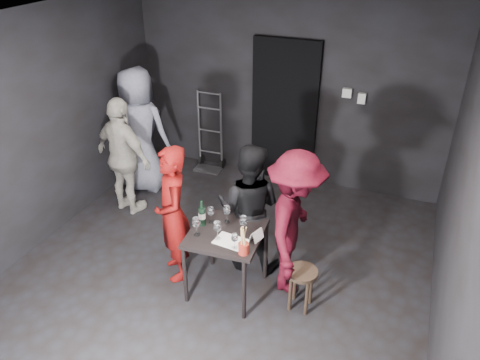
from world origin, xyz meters
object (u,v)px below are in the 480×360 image
at_px(woman_black, 249,208).
at_px(bystander_grey, 138,119).
at_px(wine_bottle, 202,216).
at_px(hand_truck, 210,155).
at_px(server_red, 173,213).
at_px(man_maroon, 295,220).
at_px(bystander_cream, 123,154).
at_px(tasting_table, 226,240).
at_px(breadstick_cup, 244,241).
at_px(stool, 302,279).

xyz_separation_m(woman_black, bystander_grey, (-2.04, 1.07, 0.32)).
bearing_deg(wine_bottle, bystander_grey, 137.94).
distance_m(hand_truck, server_red, 2.58).
relative_size(server_red, man_maroon, 0.94).
bearing_deg(bystander_cream, tasting_table, 167.58).
bearing_deg(breadstick_cup, wine_bottle, 153.62).
xyz_separation_m(stool, woman_black, (-0.74, 0.46, 0.38)).
height_order(tasting_table, breadstick_cup, breadstick_cup).
relative_size(tasting_table, stool, 1.60).
relative_size(woman_black, wine_bottle, 5.19).
xyz_separation_m(tasting_table, woman_black, (0.05, 0.50, 0.10)).
relative_size(tasting_table, bystander_grey, 0.35).
xyz_separation_m(stool, bystander_cream, (-2.64, 0.92, 0.48)).
bearing_deg(stool, tasting_table, -177.41).
relative_size(hand_truck, server_red, 0.78).
distance_m(bystander_grey, wine_bottle, 2.31).
height_order(stool, woman_black, woman_black).
bearing_deg(breadstick_cup, hand_truck, 121.03).
bearing_deg(bystander_cream, server_red, 158.23).
bearing_deg(man_maroon, tasting_table, 110.81).
distance_m(tasting_table, server_red, 0.64).
distance_m(bystander_grey, breadstick_cup, 2.91).
distance_m(tasting_table, woman_black, 0.51).
bearing_deg(man_maroon, bystander_cream, 68.74).
relative_size(tasting_table, man_maroon, 0.44).
distance_m(server_red, wine_bottle, 0.36).
distance_m(hand_truck, woman_black, 2.46).
bearing_deg(bystander_cream, wine_bottle, 164.36).
bearing_deg(wine_bottle, hand_truck, 113.74).
bearing_deg(tasting_table, bystander_grey, 141.65).
xyz_separation_m(man_maroon, bystander_grey, (-2.59, 1.25, 0.22)).
bearing_deg(server_red, breadstick_cup, 32.91).
relative_size(bystander_cream, bystander_grey, 0.79).
xyz_separation_m(stool, breadstick_cup, (-0.51, -0.29, 0.53)).
relative_size(tasting_table, breadstick_cup, 2.40).
bearing_deg(breadstick_cup, stool, 29.45).
relative_size(tasting_table, woman_black, 0.50).
xyz_separation_m(hand_truck, bystander_cream, (-0.50, -1.50, 0.62)).
distance_m(hand_truck, man_maroon, 2.97).
bearing_deg(man_maroon, stool, -154.18).
relative_size(hand_truck, breadstick_cup, 3.99).
bearing_deg(breadstick_cup, bystander_grey, 141.28).
bearing_deg(woman_black, tasting_table, 78.57).
distance_m(bystander_cream, wine_bottle, 1.83).
height_order(bystander_grey, wine_bottle, bystander_grey).
relative_size(wine_bottle, breadstick_cup, 0.92).
bearing_deg(wine_bottle, bystander_cream, 149.32).
distance_m(hand_truck, bystander_cream, 1.70).
bearing_deg(man_maroon, woman_black, 65.58).
bearing_deg(woman_black, bystander_grey, -32.84).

